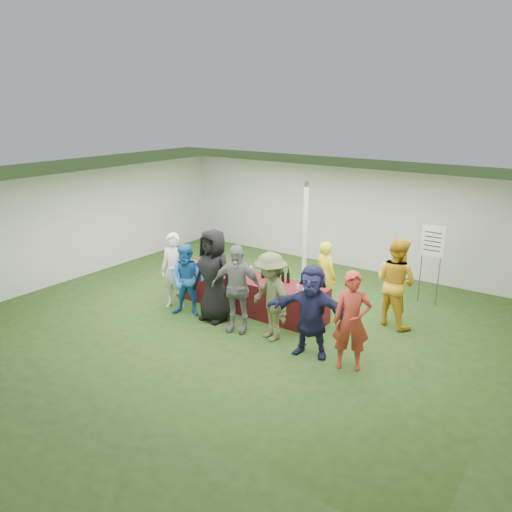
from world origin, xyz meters
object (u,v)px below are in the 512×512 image
Objects in this scene: customer_0 at (174,271)px; wine_list_sign at (432,247)px; customer_3 at (236,288)px; serving_table at (249,293)px; customer_4 at (271,297)px; dump_bucket at (309,292)px; customer_1 at (188,280)px; staff_back at (396,282)px; customer_6 at (352,321)px; customer_5 at (311,311)px; customer_2 at (214,275)px; staff_pourer at (326,276)px.

wine_list_sign is at bearing 18.82° from customer_0.
customer_0 is 0.95× the size of customer_3.
serving_table is 2.10× the size of customer_4.
customer_0 is at bearing -168.26° from dump_bucket.
customer_3 is (1.29, 0.00, 0.11)m from customer_1.
dump_bucket is 0.14× the size of customer_1.
staff_back is at bearing -98.23° from wine_list_sign.
customer_1 is (-3.93, -3.58, -0.54)m from wine_list_sign.
serving_table is at bearing 25.57° from customer_1.
customer_6 is at bearing -92.95° from wine_list_sign.
serving_table is at bearing 142.72° from customer_5.
customer_0 is at bearing -155.44° from customer_4.
customer_0 is at bearing 141.07° from customer_1.
customer_2 is 1.15× the size of customer_5.
dump_bucket is at bearing 110.66° from customer_5.
staff_back is (1.49, 0.13, 0.14)m from staff_pourer.
dump_bucket is 0.12× the size of customer_6.
customer_3 is (-2.42, -2.06, -0.03)m from staff_back.
customer_2 is (0.60, 0.14, 0.19)m from customer_1.
serving_table is 1.86× the size of customer_2.
customer_2 is (-1.87, -0.63, 0.13)m from dump_bucket.
customer_1 is (-2.47, -0.77, -0.06)m from dump_bucket.
staff_pourer is at bearing 102.92° from customer_6.
customer_3 is 1.05× the size of customer_5.
customer_2 is at bearing 151.90° from customer_6.
customer_5 reaches higher than dump_bucket.
customer_3 is 1.03× the size of customer_6.
customer_2 reaches higher than customer_6.
dump_bucket is 3.07m from customer_0.
wine_list_sign is 4.01m from customer_4.
customer_6 is (0.77, -0.01, 0.02)m from customer_5.
customer_6 reaches higher than serving_table.
staff_back is 3.18m from customer_3.
customer_2 is 1.13× the size of customer_6.
customer_6 is at bearing -32.42° from dump_bucket.
staff_pourer is 2.11m from customer_5.
staff_back reaches higher than dump_bucket.
customer_3 is at bearing -148.28° from customer_4.
wine_list_sign is 4.47m from customer_3.
customer_1 is at bearing 46.07° from staff_back.
customer_2 reaches higher than staff_pourer.
customer_5 is at bearing -57.74° from dump_bucket.
customer_0 is at bearing 165.49° from customer_5.
dump_bucket is (1.62, -0.22, 0.46)m from serving_table.
customer_0 is at bearing -148.58° from serving_table.
customer_3 is (-2.64, -3.58, -0.43)m from wine_list_sign.
customer_6 is at bearing 22.20° from customer_4.
dump_bucket is 0.82m from customer_4.
staff_back is 2.10m from customer_6.
customer_0 is at bearing 156.91° from customer_3.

